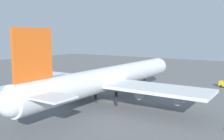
{
  "coord_description": "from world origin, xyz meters",
  "views": [
    {
      "loc": [
        -55.83,
        -36.73,
        17.54
      ],
      "look_at": [
        0.0,
        0.0,
        8.52
      ],
      "focal_mm": 40.88,
      "sensor_mm": 36.0,
      "label": 1
    }
  ],
  "objects": [
    {
      "name": "cargo_airplane",
      "position": [
        -0.41,
        0.0,
        6.43
      ],
      "size": [
        66.48,
        52.77,
        18.94
      ],
      "color": "silver",
      "rests_on": "ground_plane"
    },
    {
      "name": "ground_plane",
      "position": [
        0.0,
        0.0,
        0.0
      ],
      "size": [
        265.94,
        265.94,
        0.0
      ],
      "primitive_type": "plane",
      "color": "slate"
    },
    {
      "name": "safety_cone_nose",
      "position": [
        29.92,
        -3.67,
        0.4
      ],
      "size": [
        0.56,
        0.56,
        0.8
      ],
      "primitive_type": "cone",
      "color": "orange",
      "rests_on": "ground_plane"
    }
  ]
}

